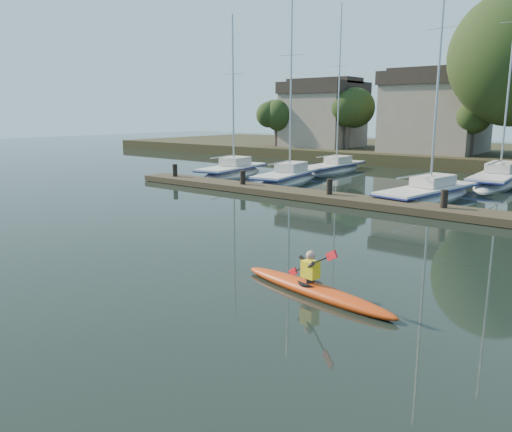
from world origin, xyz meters
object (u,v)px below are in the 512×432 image
Objects in this scene: sailboat_0 at (232,178)px; sailboat_1 at (288,184)px; sailboat_5 at (335,173)px; kayak at (314,287)px; sailboat_6 at (498,186)px; sailboat_2 at (427,202)px; dock at (382,204)px.

sailboat_1 is (5.29, -0.20, 0.02)m from sailboat_0.
sailboat_5 reaches higher than sailboat_0.
sailboat_0 is at bearing 145.78° from kayak.
sailboat_6 is (12.12, 0.65, -0.03)m from sailboat_5.
kayak is 28.35m from sailboat_5.
sailboat_1 reaches higher than kayak.
kayak is at bearing -62.95° from sailboat_1.
sailboat_6 reaches higher than sailboat_5.
sailboat_6 is (-1.53, 25.49, -0.40)m from kayak.
sailboat_6 is at bearing 25.50° from sailboat_1.
sailboat_0 is 5.29m from sailboat_1.
sailboat_2 reaches higher than kayak.
sailboat_1 is at bearing -85.37° from sailboat_5.
sailboat_6 is at bearing 89.68° from sailboat_2.
sailboat_5 is 12.14m from sailboat_6.
sailboat_6 is at bearing 2.79° from sailboat_5.
sailboat_5 is at bearing 48.89° from sailboat_0.
sailboat_0 is at bearing -175.39° from sailboat_2.
sailboat_5 is (-9.89, 12.60, -0.38)m from dock.
sailboat_5 is at bearing -179.52° from sailboat_6.
kayak is at bearing -61.47° from sailboat_5.
sailboat_1 is at bearing -176.53° from sailboat_2.
sailboat_0 is at bearing -122.84° from sailboat_5.
sailboat_1 is at bearing 136.45° from kayak.
sailboat_1 is at bearing 151.04° from dock.
sailboat_1 is 1.02× the size of sailboat_5.
sailboat_1 is (-9.25, 5.12, -0.40)m from dock.
kayak is at bearing -89.13° from sailboat_6.
sailboat_2 reaches higher than sailboat_1.
sailboat_0 is at bearing 168.01° from sailboat_1.
sailboat_5 is at bearing 150.52° from sailboat_2.
dock is at bearing -91.29° from sailboat_2.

